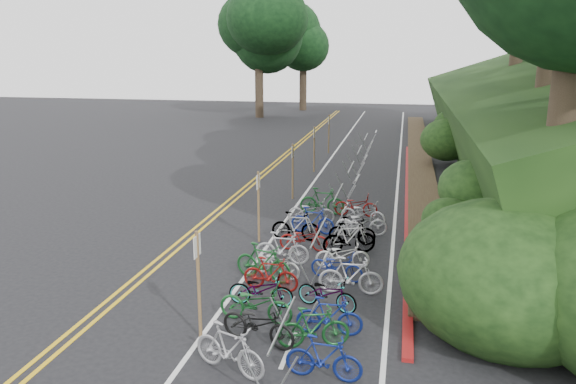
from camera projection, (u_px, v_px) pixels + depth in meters
name	position (u px, v px, depth m)	size (l,w,h in m)	color
ground	(190.00, 300.00, 14.98)	(120.00, 120.00, 0.00)	black
road_markings	(289.00, 204.00, 24.44)	(7.47, 80.00, 0.01)	gold
red_curb	(408.00, 198.00, 25.24)	(0.25, 28.00, 0.10)	maroon
embankment	(549.00, 127.00, 29.87)	(14.30, 48.14, 9.11)	black
bike_rack_front	(283.00, 336.00, 11.48)	(1.10, 2.55, 1.09)	gray
bike_racks_rest	(351.00, 173.00, 26.52)	(1.14, 23.00, 1.17)	gray
signpost_near	(198.00, 278.00, 12.69)	(0.08, 0.40, 2.58)	brown
signposts_rest	(304.00, 156.00, 27.81)	(0.08, 18.40, 2.50)	brown
bike_front	(263.00, 262.00, 16.16)	(1.83, 0.52, 1.10)	#144C1E
bike_valet	(316.00, 254.00, 17.03)	(3.17, 13.78, 1.10)	#9E9EA3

